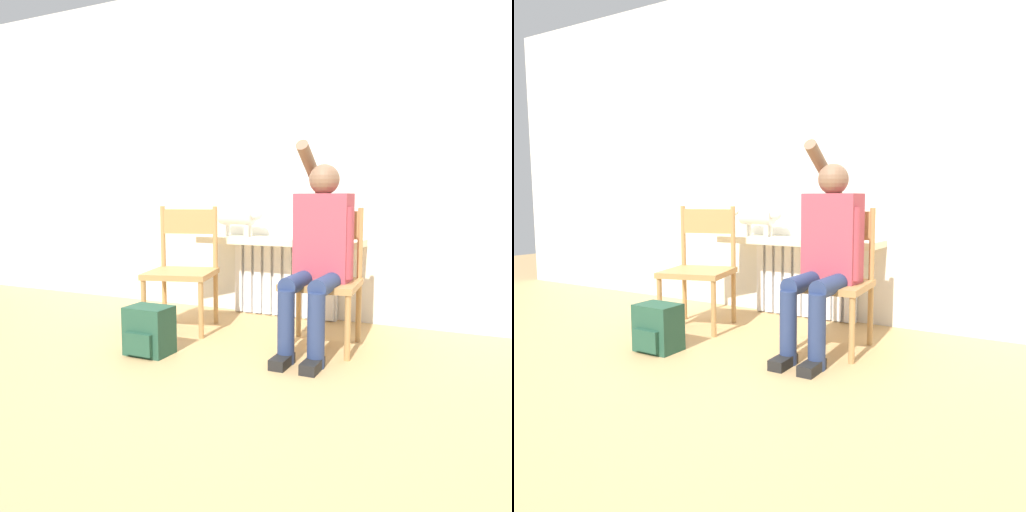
{
  "view_description": "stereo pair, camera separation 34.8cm",
  "coord_description": "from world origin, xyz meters",
  "views": [
    {
      "loc": [
        1.45,
        -2.53,
        0.95
      ],
      "look_at": [
        0.0,
        0.61,
        0.55
      ],
      "focal_mm": 35.0,
      "sensor_mm": 36.0,
      "label": 1
    },
    {
      "loc": [
        1.75,
        -2.37,
        0.95
      ],
      "look_at": [
        0.0,
        0.61,
        0.55
      ],
      "focal_mm": 35.0,
      "sensor_mm": 36.0,
      "label": 2
    }
  ],
  "objects": [
    {
      "name": "ground_plane",
      "position": [
        0.0,
        0.0,
        0.0
      ],
      "size": [
        12.0,
        12.0,
        0.0
      ],
      "primitive_type": "plane",
      "color": "tan"
    },
    {
      "name": "wall_with_window",
      "position": [
        0.0,
        1.23,
        1.35
      ],
      "size": [
        7.0,
        0.06,
        2.7
      ],
      "color": "white",
      "rests_on": "ground_plane"
    },
    {
      "name": "radiator",
      "position": [
        0.0,
        1.15,
        0.3
      ],
      "size": [
        0.87,
        0.08,
        0.59
      ],
      "color": "white",
      "rests_on": "ground_plane"
    },
    {
      "name": "windowsill",
      "position": [
        0.0,
        1.04,
        0.62
      ],
      "size": [
        1.3,
        0.33,
        0.05
      ],
      "color": "beige",
      "rests_on": "radiator"
    },
    {
      "name": "window_glass",
      "position": [
        0.0,
        1.2,
        1.2
      ],
      "size": [
        1.25,
        0.01,
        1.12
      ],
      "color": "white",
      "rests_on": "windowsill"
    },
    {
      "name": "chair_left",
      "position": [
        -0.54,
        0.5,
        0.45
      ],
      "size": [
        0.56,
        0.56,
        0.89
      ],
      "rotation": [
        0.0,
        0.0,
        0.26
      ],
      "color": "#B2844C",
      "rests_on": "ground_plane"
    },
    {
      "name": "chair_right",
      "position": [
        0.52,
        0.51,
        0.45
      ],
      "size": [
        0.49,
        0.49,
        0.89
      ],
      "rotation": [
        0.0,
        0.0,
        0.08
      ],
      "color": "#B2844C",
      "rests_on": "ground_plane"
    },
    {
      "name": "person",
      "position": [
        0.53,
        0.4,
        0.64
      ],
      "size": [
        0.36,
        0.95,
        1.31
      ],
      "color": "navy",
      "rests_on": "ground_plane"
    },
    {
      "name": "cat",
      "position": [
        -0.33,
        1.01,
        0.8
      ],
      "size": [
        0.51,
        0.13,
        0.26
      ],
      "color": "silver",
      "rests_on": "windowsill"
    },
    {
      "name": "backpack",
      "position": [
        -0.39,
        -0.11,
        0.14
      ],
      "size": [
        0.27,
        0.22,
        0.3
      ],
      "color": "#234C38",
      "rests_on": "ground_plane"
    }
  ]
}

